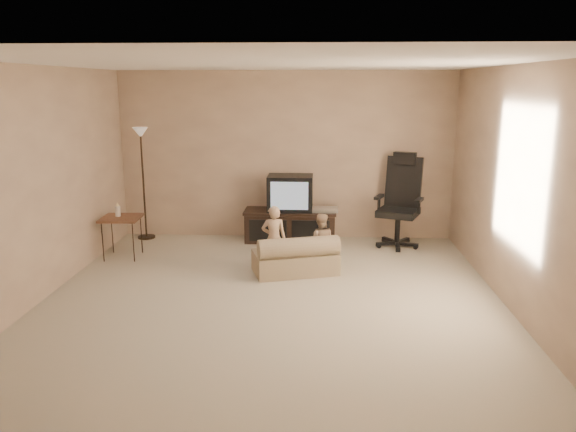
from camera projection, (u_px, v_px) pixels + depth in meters
The scene contains 9 objects.
floor at pixel (271, 303), 6.04m from camera, with size 5.50×5.50×0.00m, color #C3B79B.
room_shell at pixel (270, 163), 5.69m from camera, with size 5.50×5.50×5.50m.
tv_stand at pixel (291, 214), 8.36m from camera, with size 1.39×0.52×0.99m.
office_chair at pixel (400, 213), 8.10m from camera, with size 0.80×0.82×1.35m.
side_table at pixel (121, 218), 7.54m from camera, with size 0.53×0.53×0.76m.
floor_lamp at pixel (142, 158), 8.33m from camera, with size 0.26×0.26×1.68m.
child_sofa at pixel (296, 258), 6.94m from camera, with size 1.13×0.84×0.50m.
toddler_left at pixel (274, 239), 6.98m from camera, with size 0.31×0.22×0.84m, color tan.
toddler_right at pixel (320, 242), 7.04m from camera, with size 0.36×0.20×0.74m, color tan.
Camera 1 is at (0.48, -5.64, 2.30)m, focal length 35.00 mm.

